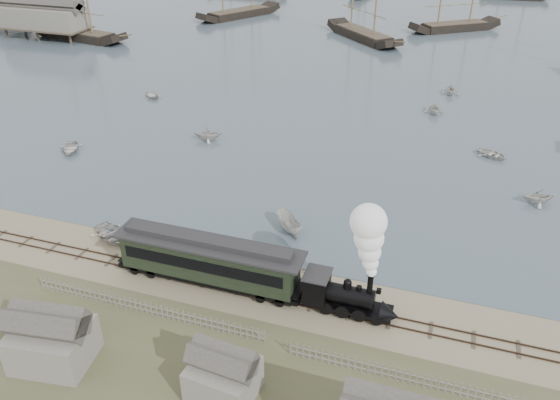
% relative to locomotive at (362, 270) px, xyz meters
% --- Properties ---
extents(ground, '(600.00, 600.00, 0.00)m').
position_rel_locomotive_xyz_m(ground, '(-8.58, 2.00, -4.17)').
color(ground, tan).
rests_on(ground, ground).
extents(rail_track, '(120.00, 1.80, 0.16)m').
position_rel_locomotive_xyz_m(rail_track, '(-8.58, 0.00, -4.13)').
color(rail_track, '#39281F').
rests_on(rail_track, ground).
extents(picket_fence_west, '(19.00, 0.10, 1.20)m').
position_rel_locomotive_xyz_m(picket_fence_west, '(-15.08, -5.00, -4.17)').
color(picket_fence_west, slate).
rests_on(picket_fence_west, ground).
extents(picket_fence_east, '(15.00, 0.10, 1.20)m').
position_rel_locomotive_xyz_m(picket_fence_east, '(3.92, -5.50, -4.17)').
color(picket_fence_east, slate).
rests_on(picket_fence_east, ground).
extents(shed_left, '(5.00, 4.00, 4.10)m').
position_rel_locomotive_xyz_m(shed_left, '(-18.58, -11.00, -4.17)').
color(shed_left, slate).
rests_on(shed_left, ground).
extents(shed_mid, '(4.00, 3.50, 3.60)m').
position_rel_locomotive_xyz_m(shed_mid, '(-6.58, -10.00, -4.17)').
color(shed_mid, slate).
rests_on(shed_mid, ground).
extents(locomotive, '(7.23, 2.70, 9.02)m').
position_rel_locomotive_xyz_m(locomotive, '(0.00, 0.00, 0.00)').
color(locomotive, black).
rests_on(locomotive, ground).
extents(passenger_coach, '(15.51, 2.99, 3.77)m').
position_rel_locomotive_xyz_m(passenger_coach, '(-12.13, -0.00, -1.80)').
color(passenger_coach, black).
rests_on(passenger_coach, ground).
extents(beached_dinghy, '(4.97, 5.41, 0.91)m').
position_rel_locomotive_xyz_m(beached_dinghy, '(-23.38, 2.93, -3.71)').
color(beached_dinghy, beige).
rests_on(beached_dinghy, ground).
extents(rowboat_0, '(4.88, 4.49, 0.82)m').
position_rel_locomotive_xyz_m(rowboat_0, '(-38.84, 17.51, -3.70)').
color(rowboat_0, beige).
rests_on(rowboat_0, harbor_water).
extents(rowboat_1, '(3.84, 4.14, 1.78)m').
position_rel_locomotive_xyz_m(rowboat_1, '(-24.46, 25.98, -3.22)').
color(rowboat_1, beige).
rests_on(rowboat_1, harbor_water).
extents(rowboat_2, '(3.98, 3.79, 1.55)m').
position_rel_locomotive_xyz_m(rowboat_2, '(-8.43, 9.22, -3.33)').
color(rowboat_2, beige).
rests_on(rowboat_2, harbor_water).
extents(rowboat_3, '(3.96, 4.36, 0.74)m').
position_rel_locomotive_xyz_m(rowboat_3, '(9.67, 32.07, -3.74)').
color(rowboat_3, beige).
rests_on(rowboat_3, harbor_water).
extents(rowboat_4, '(3.58, 3.84, 1.64)m').
position_rel_locomotive_xyz_m(rowboat_4, '(14.01, 22.13, -3.29)').
color(rowboat_4, beige).
rests_on(rowboat_4, harbor_water).
extents(rowboat_6, '(3.98, 4.13, 0.70)m').
position_rel_locomotive_xyz_m(rowboat_6, '(-39.52, 38.00, -3.76)').
color(rowboat_6, beige).
rests_on(rowboat_6, harbor_water).
extents(rowboat_7, '(3.47, 3.08, 1.68)m').
position_rel_locomotive_xyz_m(rowboat_7, '(3.61, 53.70, -3.27)').
color(rowboat_7, beige).
rests_on(rowboat_7, harbor_water).
extents(rowboat_8, '(3.96, 3.72, 1.67)m').
position_rel_locomotive_xyz_m(rowboat_8, '(1.91, 44.51, -3.27)').
color(rowboat_8, beige).
rests_on(rowboat_8, harbor_water).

